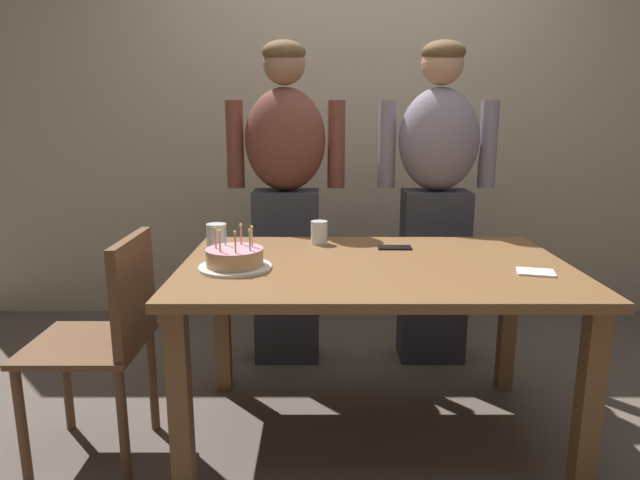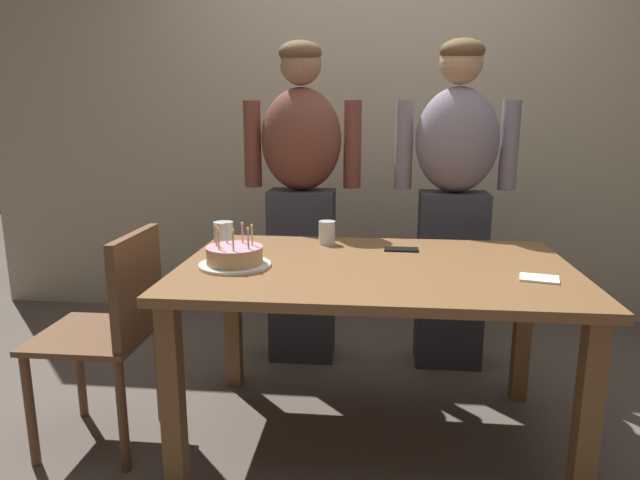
# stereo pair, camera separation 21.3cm
# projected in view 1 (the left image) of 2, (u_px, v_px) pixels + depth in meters

# --- Properties ---
(ground_plane) EXTENTS (10.00, 10.00, 0.00)m
(ground_plane) POSITION_uv_depth(u_px,v_px,m) (371.00, 434.00, 2.35)
(ground_plane) COLOR #564C44
(back_wall) EXTENTS (5.20, 0.10, 2.60)m
(back_wall) POSITION_uv_depth(u_px,v_px,m) (353.00, 115.00, 3.58)
(back_wall) COLOR tan
(back_wall) RESTS_ON ground_plane
(dining_table) EXTENTS (1.50, 0.96, 0.74)m
(dining_table) POSITION_uv_depth(u_px,v_px,m) (374.00, 287.00, 2.21)
(dining_table) COLOR brown
(dining_table) RESTS_ON ground_plane
(birthday_cake) EXTENTS (0.27, 0.27, 0.16)m
(birthday_cake) POSITION_uv_depth(u_px,v_px,m) (235.00, 259.00, 2.10)
(birthday_cake) COLOR white
(birthday_cake) RESTS_ON dining_table
(water_glass_near) EXTENTS (0.08, 0.08, 0.12)m
(water_glass_near) POSITION_uv_depth(u_px,v_px,m) (216.00, 238.00, 2.36)
(water_glass_near) COLOR silver
(water_glass_near) RESTS_ON dining_table
(water_glass_far) EXTENTS (0.07, 0.07, 0.10)m
(water_glass_far) POSITION_uv_depth(u_px,v_px,m) (319.00, 233.00, 2.50)
(water_glass_far) COLOR silver
(water_glass_far) RESTS_ON dining_table
(cell_phone) EXTENTS (0.15, 0.08, 0.01)m
(cell_phone) POSITION_uv_depth(u_px,v_px,m) (394.00, 248.00, 2.43)
(cell_phone) COLOR black
(cell_phone) RESTS_ON dining_table
(napkin_stack) EXTENTS (0.15, 0.13, 0.01)m
(napkin_stack) POSITION_uv_depth(u_px,v_px,m) (536.00, 272.00, 2.05)
(napkin_stack) COLOR white
(napkin_stack) RESTS_ON dining_table
(person_man_bearded) EXTENTS (0.61, 0.27, 1.66)m
(person_man_bearded) POSITION_uv_depth(u_px,v_px,m) (286.00, 200.00, 2.92)
(person_man_bearded) COLOR #33333D
(person_man_bearded) RESTS_ON ground_plane
(person_woman_cardigan) EXTENTS (0.61, 0.27, 1.66)m
(person_woman_cardigan) POSITION_uv_depth(u_px,v_px,m) (436.00, 200.00, 2.92)
(person_woman_cardigan) COLOR #33333D
(person_woman_cardigan) RESTS_ON ground_plane
(dining_chair) EXTENTS (0.42, 0.42, 0.87)m
(dining_chair) POSITION_uv_depth(u_px,v_px,m) (110.00, 330.00, 2.11)
(dining_chair) COLOR brown
(dining_chair) RESTS_ON ground_plane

